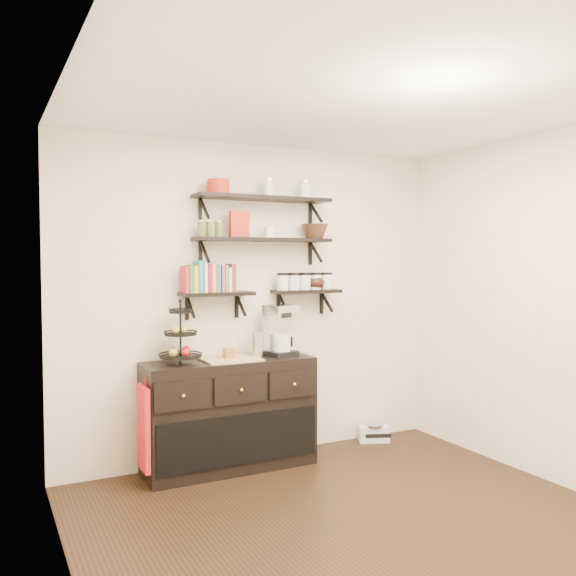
{
  "coord_description": "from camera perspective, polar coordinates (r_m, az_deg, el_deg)",
  "views": [
    {
      "loc": [
        -2.16,
        -3.1,
        1.72
      ],
      "look_at": [
        -0.0,
        1.15,
        1.49
      ],
      "focal_mm": 38.0,
      "sensor_mm": 36.0,
      "label": 1
    }
  ],
  "objects": [
    {
      "name": "right_wall",
      "position": [
        5.0,
        24.63,
        -1.78
      ],
      "size": [
        0.02,
        3.5,
        2.7
      ],
      "primitive_type": "cube",
      "color": "white",
      "rests_on": "ground"
    },
    {
      "name": "thermal_carafe",
      "position": [
        5.08,
        -2.86,
        -5.32
      ],
      "size": [
        0.11,
        0.11,
        0.22
      ],
      "primitive_type": "cylinder",
      "color": "silver",
      "rests_on": "sideboard"
    },
    {
      "name": "candle",
      "position": [
        5.01,
        -5.56,
        -6.07
      ],
      "size": [
        0.08,
        0.08,
        0.08
      ],
      "primitive_type": "cube",
      "color": "#9C5624",
      "rests_on": "sideboard"
    },
    {
      "name": "shelf_low_left",
      "position": [
        5.05,
        -6.71,
        -0.62
      ],
      "size": [
        0.6,
        0.25,
        0.23
      ],
      "color": "black",
      "rests_on": "back_wall"
    },
    {
      "name": "teapot",
      "position": [
        5.44,
        2.67,
        0.61
      ],
      "size": [
        0.22,
        0.18,
        0.14
      ],
      "primitive_type": null,
      "rotation": [
        0.0,
        0.0,
        0.24
      ],
      "color": "black",
      "rests_on": "shelf_low_right"
    },
    {
      "name": "floor",
      "position": [
        4.15,
        7.82,
        -21.8
      ],
      "size": [
        3.5,
        3.5,
        0.0
      ],
      "primitive_type": "plane",
      "color": "black",
      "rests_on": "ground"
    },
    {
      "name": "ramekins",
      "position": [
        5.21,
        -1.76,
        5.22
      ],
      "size": [
        0.09,
        0.09,
        0.1
      ],
      "primitive_type": "cylinder",
      "color": "white",
      "rests_on": "shelf_mid"
    },
    {
      "name": "back_wall",
      "position": [
        5.32,
        -2.9,
        -1.27
      ],
      "size": [
        3.5,
        0.02,
        2.7
      ],
      "primitive_type": "cube",
      "color": "white",
      "rests_on": "ground"
    },
    {
      "name": "sideboard",
      "position": [
        5.11,
        -5.5,
        -11.65
      ],
      "size": [
        1.4,
        0.5,
        0.92
      ],
      "color": "black",
      "rests_on": "floor"
    },
    {
      "name": "shelf_mid",
      "position": [
        5.19,
        -2.32,
        4.5
      ],
      "size": [
        1.2,
        0.27,
        0.23
      ],
      "color": "black",
      "rests_on": "back_wall"
    },
    {
      "name": "shelf_top",
      "position": [
        5.21,
        -2.33,
        8.35
      ],
      "size": [
        1.2,
        0.27,
        0.23
      ],
      "color": "black",
      "rests_on": "back_wall"
    },
    {
      "name": "recipe_box",
      "position": [
        5.1,
        -4.58,
        5.97
      ],
      "size": [
        0.16,
        0.07,
        0.22
      ],
      "primitive_type": "cube",
      "rotation": [
        0.0,
        0.0,
        -0.06
      ],
      "color": "#B12914",
      "rests_on": "shelf_mid"
    },
    {
      "name": "coffee_maker",
      "position": [
        5.2,
        -0.83,
        -4.06
      ],
      "size": [
        0.28,
        0.28,
        0.43
      ],
      "rotation": [
        0.0,
        0.0,
        0.24
      ],
      "color": "black",
      "rests_on": "sideboard"
    },
    {
      "name": "cookbooks",
      "position": [
        5.02,
        -7.28,
        0.93
      ],
      "size": [
        0.43,
        0.15,
        0.26
      ],
      "color": "red",
      "rests_on": "shelf_low_left"
    },
    {
      "name": "radio",
      "position": [
        5.95,
        8.03,
        -13.27
      ],
      "size": [
        0.31,
        0.25,
        0.17
      ],
      "rotation": [
        0.0,
        0.0,
        -0.41
      ],
      "color": "silver",
      "rests_on": "floor"
    },
    {
      "name": "walnut_bowl",
      "position": [
        5.42,
        2.53,
        5.31
      ],
      "size": [
        0.24,
        0.24,
        0.13
      ],
      "primitive_type": null,
      "color": "black",
      "rests_on": "shelf_mid"
    },
    {
      "name": "left_wall",
      "position": [
        3.14,
        -19.27,
        -4.21
      ],
      "size": [
        0.02,
        3.5,
        2.7
      ],
      "primitive_type": "cube",
      "color": "white",
      "rests_on": "ground"
    },
    {
      "name": "fruit_stand",
      "position": [
        4.87,
        -10.0,
        -5.03
      ],
      "size": [
        0.33,
        0.33,
        0.48
      ],
      "rotation": [
        0.0,
        0.0,
        0.01
      ],
      "color": "black",
      "rests_on": "sideboard"
    },
    {
      "name": "glass_canisters",
      "position": [
        5.38,
        1.6,
        0.53
      ],
      "size": [
        0.54,
        0.1,
        0.13
      ],
      "color": "silver",
      "rests_on": "shelf_low_right"
    },
    {
      "name": "apron",
      "position": [
        4.81,
        -13.37,
        -12.64
      ],
      "size": [
        0.04,
        0.27,
        0.63
      ],
      "primitive_type": "cube",
      "color": "red",
      "rests_on": "sideboard"
    },
    {
      "name": "red_pot",
      "position": [
        5.06,
        -6.54,
        9.39
      ],
      "size": [
        0.18,
        0.18,
        0.12
      ],
      "primitive_type": "cylinder",
      "color": "#B12914",
      "rests_on": "shelf_top"
    },
    {
      "name": "shelf_low_right",
      "position": [
        5.39,
        1.69,
        -0.39
      ],
      "size": [
        0.6,
        0.25,
        0.23
      ],
      "color": "black",
      "rests_on": "back_wall"
    },
    {
      "name": "ceiling",
      "position": [
        3.9,
        8.09,
        17.23
      ],
      "size": [
        3.5,
        3.5,
        0.02
      ],
      "primitive_type": "cube",
      "color": "white",
      "rests_on": "back_wall"
    }
  ]
}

